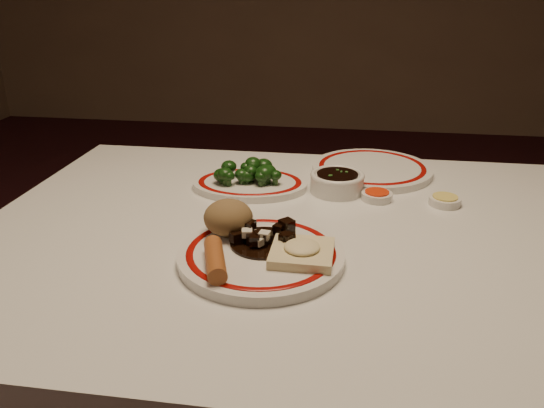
{
  "coord_description": "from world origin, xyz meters",
  "views": [
    {
      "loc": [
        0.08,
        -0.87,
        1.18
      ],
      "look_at": [
        -0.05,
        -0.01,
        0.8
      ],
      "focal_mm": 35.0,
      "sensor_mm": 36.0,
      "label": 1
    }
  ],
  "objects_px": {
    "stirfry_heap": "(264,237)",
    "fried_wonton": "(302,252)",
    "spring_roll": "(215,259)",
    "main_plate": "(261,255)",
    "rice_mound": "(228,217)",
    "broccoli_plate": "(250,184)",
    "soy_bowl": "(337,183)",
    "dining_table": "(298,273)",
    "broccoli_pile": "(252,172)"
  },
  "relations": [
    {
      "from": "dining_table",
      "to": "broccoli_plate",
      "type": "height_order",
      "value": "broccoli_plate"
    },
    {
      "from": "dining_table",
      "to": "main_plate",
      "type": "relative_size",
      "value": 4.39
    },
    {
      "from": "soy_bowl",
      "to": "stirfry_heap",
      "type": "bearing_deg",
      "value": -110.64
    },
    {
      "from": "dining_table",
      "to": "broccoli_pile",
      "type": "bearing_deg",
      "value": 122.88
    },
    {
      "from": "stirfry_heap",
      "to": "broccoli_pile",
      "type": "relative_size",
      "value": 0.79
    },
    {
      "from": "soy_bowl",
      "to": "dining_table",
      "type": "bearing_deg",
      "value": -107.28
    },
    {
      "from": "soy_bowl",
      "to": "spring_roll",
      "type": "bearing_deg",
      "value": -114.0
    },
    {
      "from": "rice_mound",
      "to": "main_plate",
      "type": "bearing_deg",
      "value": -39.87
    },
    {
      "from": "dining_table",
      "to": "stirfry_heap",
      "type": "height_order",
      "value": "stirfry_heap"
    },
    {
      "from": "rice_mound",
      "to": "stirfry_heap",
      "type": "distance_m",
      "value": 0.07
    },
    {
      "from": "main_plate",
      "to": "broccoli_pile",
      "type": "distance_m",
      "value": 0.33
    },
    {
      "from": "spring_roll",
      "to": "main_plate",
      "type": "bearing_deg",
      "value": 28.37
    },
    {
      "from": "dining_table",
      "to": "broccoli_plate",
      "type": "relative_size",
      "value": 4.57
    },
    {
      "from": "fried_wonton",
      "to": "soy_bowl",
      "type": "bearing_deg",
      "value": 82.54
    },
    {
      "from": "rice_mound",
      "to": "soy_bowl",
      "type": "bearing_deg",
      "value": 56.39
    },
    {
      "from": "fried_wonton",
      "to": "stirfry_heap",
      "type": "distance_m",
      "value": 0.08
    },
    {
      "from": "broccoli_pile",
      "to": "soy_bowl",
      "type": "bearing_deg",
      "value": 1.64
    },
    {
      "from": "main_plate",
      "to": "broccoli_pile",
      "type": "bearing_deg",
      "value": 103.01
    },
    {
      "from": "stirfry_heap",
      "to": "broccoli_pile",
      "type": "distance_m",
      "value": 0.3
    },
    {
      "from": "rice_mound",
      "to": "broccoli_pile",
      "type": "xyz_separation_m",
      "value": [
        -0.01,
        0.26,
        -0.01
      ]
    },
    {
      "from": "stirfry_heap",
      "to": "fried_wonton",
      "type": "bearing_deg",
      "value": -29.33
    },
    {
      "from": "rice_mound",
      "to": "fried_wonton",
      "type": "distance_m",
      "value": 0.15
    },
    {
      "from": "main_plate",
      "to": "stirfry_heap",
      "type": "distance_m",
      "value": 0.03
    },
    {
      "from": "spring_roll",
      "to": "soy_bowl",
      "type": "bearing_deg",
      "value": 48.0
    },
    {
      "from": "broccoli_pile",
      "to": "soy_bowl",
      "type": "xyz_separation_m",
      "value": [
        0.18,
        0.01,
        -0.02
      ]
    },
    {
      "from": "main_plate",
      "to": "soy_bowl",
      "type": "distance_m",
      "value": 0.34
    },
    {
      "from": "main_plate",
      "to": "soy_bowl",
      "type": "relative_size",
      "value": 2.4
    },
    {
      "from": "spring_roll",
      "to": "stirfry_heap",
      "type": "distance_m",
      "value": 0.11
    },
    {
      "from": "fried_wonton",
      "to": "stirfry_heap",
      "type": "xyz_separation_m",
      "value": [
        -0.07,
        0.04,
        0.0
      ]
    },
    {
      "from": "main_plate",
      "to": "spring_roll",
      "type": "height_order",
      "value": "spring_roll"
    },
    {
      "from": "dining_table",
      "to": "broccoli_plate",
      "type": "bearing_deg",
      "value": 123.93
    },
    {
      "from": "main_plate",
      "to": "rice_mound",
      "type": "distance_m",
      "value": 0.09
    },
    {
      "from": "dining_table",
      "to": "main_plate",
      "type": "xyz_separation_m",
      "value": [
        -0.05,
        -0.13,
        0.1
      ]
    },
    {
      "from": "spring_roll",
      "to": "fried_wonton",
      "type": "xyz_separation_m",
      "value": [
        0.13,
        0.05,
        -0.0
      ]
    },
    {
      "from": "rice_mound",
      "to": "broccoli_plate",
      "type": "height_order",
      "value": "rice_mound"
    },
    {
      "from": "spring_roll",
      "to": "broccoli_pile",
      "type": "distance_m",
      "value": 0.38
    },
    {
      "from": "main_plate",
      "to": "broccoli_pile",
      "type": "relative_size",
      "value": 1.86
    },
    {
      "from": "broccoli_pile",
      "to": "dining_table",
      "type": "bearing_deg",
      "value": -57.12
    },
    {
      "from": "rice_mound",
      "to": "spring_roll",
      "type": "bearing_deg",
      "value": -87.19
    },
    {
      "from": "soy_bowl",
      "to": "broccoli_pile",
      "type": "bearing_deg",
      "value": -178.36
    },
    {
      "from": "main_plate",
      "to": "stirfry_heap",
      "type": "bearing_deg",
      "value": 90.01
    },
    {
      "from": "broccoli_plate",
      "to": "broccoli_pile",
      "type": "distance_m",
      "value": 0.03
    },
    {
      "from": "dining_table",
      "to": "soy_bowl",
      "type": "distance_m",
      "value": 0.23
    },
    {
      "from": "main_plate",
      "to": "soy_bowl",
      "type": "bearing_deg",
      "value": 70.94
    },
    {
      "from": "stirfry_heap",
      "to": "soy_bowl",
      "type": "height_order",
      "value": "stirfry_heap"
    },
    {
      "from": "broccoli_plate",
      "to": "soy_bowl",
      "type": "bearing_deg",
      "value": 1.49
    },
    {
      "from": "broccoli_plate",
      "to": "broccoli_pile",
      "type": "height_order",
      "value": "broccoli_pile"
    },
    {
      "from": "main_plate",
      "to": "broccoli_plate",
      "type": "height_order",
      "value": "main_plate"
    },
    {
      "from": "main_plate",
      "to": "soy_bowl",
      "type": "height_order",
      "value": "soy_bowl"
    },
    {
      "from": "broccoli_plate",
      "to": "soy_bowl",
      "type": "height_order",
      "value": "soy_bowl"
    }
  ]
}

